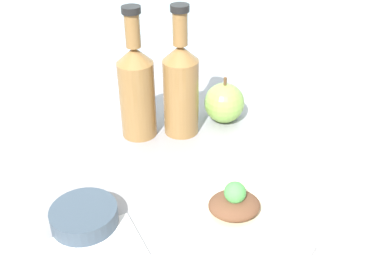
{
  "coord_description": "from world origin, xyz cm",
  "views": [
    {
      "loc": [
        -11.15,
        -63.89,
        49.73
      ],
      "look_at": [
        -3.72,
        0.33,
        9.19
      ],
      "focal_mm": 42.0,
      "sensor_mm": 36.0,
      "label": 1
    }
  ],
  "objects_px": {
    "plate": "(233,218)",
    "plated_food": "(234,206)",
    "cider_bottle_right": "(181,86)",
    "cider_bottle_left": "(137,88)",
    "apple": "(224,103)",
    "dipping_bowl": "(84,217)"
  },
  "relations": [
    {
      "from": "plate",
      "to": "plated_food",
      "type": "distance_m",
      "value": 0.02
    },
    {
      "from": "cider_bottle_right",
      "to": "cider_bottle_left",
      "type": "bearing_deg",
      "value": 180.0
    },
    {
      "from": "apple",
      "to": "dipping_bowl",
      "type": "distance_m",
      "value": 0.39
    },
    {
      "from": "plated_food",
      "to": "apple",
      "type": "height_order",
      "value": "apple"
    },
    {
      "from": "plated_food",
      "to": "cider_bottle_left",
      "type": "xyz_separation_m",
      "value": [
        -0.14,
        0.28,
        0.07
      ]
    },
    {
      "from": "plate",
      "to": "apple",
      "type": "xyz_separation_m",
      "value": [
        0.04,
        0.31,
        0.03
      ]
    },
    {
      "from": "apple",
      "to": "cider_bottle_right",
      "type": "bearing_deg",
      "value": -161.35
    },
    {
      "from": "plate",
      "to": "dipping_bowl",
      "type": "bearing_deg",
      "value": 174.48
    },
    {
      "from": "cider_bottle_right",
      "to": "apple",
      "type": "bearing_deg",
      "value": 18.65
    },
    {
      "from": "cider_bottle_left",
      "to": "cider_bottle_right",
      "type": "height_order",
      "value": "same"
    },
    {
      "from": "apple",
      "to": "dipping_bowl",
      "type": "relative_size",
      "value": 0.97
    },
    {
      "from": "plated_food",
      "to": "dipping_bowl",
      "type": "bearing_deg",
      "value": 174.48
    },
    {
      "from": "plated_food",
      "to": "cider_bottle_left",
      "type": "distance_m",
      "value": 0.32
    },
    {
      "from": "cider_bottle_left",
      "to": "dipping_bowl",
      "type": "bearing_deg",
      "value": -109.21
    },
    {
      "from": "cider_bottle_left",
      "to": "dipping_bowl",
      "type": "height_order",
      "value": "cider_bottle_left"
    },
    {
      "from": "cider_bottle_left",
      "to": "apple",
      "type": "height_order",
      "value": "cider_bottle_left"
    },
    {
      "from": "plated_food",
      "to": "dipping_bowl",
      "type": "relative_size",
      "value": 1.5
    },
    {
      "from": "plate",
      "to": "dipping_bowl",
      "type": "distance_m",
      "value": 0.23
    },
    {
      "from": "cider_bottle_left",
      "to": "apple",
      "type": "bearing_deg",
      "value": 10.01
    },
    {
      "from": "plate",
      "to": "cider_bottle_right",
      "type": "height_order",
      "value": "cider_bottle_right"
    },
    {
      "from": "cider_bottle_right",
      "to": "dipping_bowl",
      "type": "height_order",
      "value": "cider_bottle_right"
    },
    {
      "from": "plate",
      "to": "cider_bottle_left",
      "type": "height_order",
      "value": "cider_bottle_left"
    }
  ]
}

